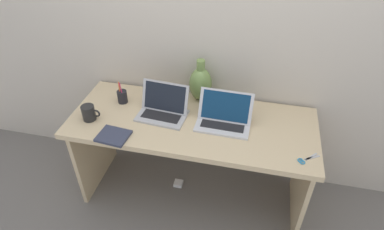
{
  "coord_description": "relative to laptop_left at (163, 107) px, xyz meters",
  "views": [
    {
      "loc": [
        0.39,
        -1.7,
        2.13
      ],
      "look_at": [
        0.0,
        0.0,
        0.8
      ],
      "focal_mm": 30.72,
      "sensor_mm": 36.0,
      "label": 1
    }
  ],
  "objects": [
    {
      "name": "power_brick",
      "position": [
        0.08,
        0.02,
        -0.79
      ],
      "size": [
        0.07,
        0.07,
        0.03
      ],
      "primitive_type": "cube",
      "color": "white",
      "rests_on": "ground"
    },
    {
      "name": "back_wall",
      "position": [
        0.21,
        0.34,
        0.39
      ],
      "size": [
        4.4,
        0.04,
        2.4
      ],
      "primitive_type": "cube",
      "color": "beige",
      "rests_on": "ground"
    },
    {
      "name": "laptop_left",
      "position": [
        0.0,
        0.0,
        0.0
      ],
      "size": [
        0.35,
        0.25,
        0.22
      ],
      "color": "#B2B2B7",
      "rests_on": "desk"
    },
    {
      "name": "pen_cup",
      "position": [
        -0.33,
        0.07,
        -0.01
      ],
      "size": [
        0.07,
        0.07,
        0.17
      ],
      "color": "black",
      "rests_on": "desk"
    },
    {
      "name": "laptop_right",
      "position": [
        0.42,
        -0.0,
        -0.0
      ],
      "size": [
        0.36,
        0.24,
        0.21
      ],
      "color": "silver",
      "rests_on": "desk"
    },
    {
      "name": "coffee_mug",
      "position": [
        -0.47,
        -0.17,
        -0.01
      ],
      "size": [
        0.13,
        0.09,
        0.11
      ],
      "color": "black",
      "rests_on": "desk"
    },
    {
      "name": "notebook_stack",
      "position": [
        -0.24,
        -0.3,
        -0.05
      ],
      "size": [
        0.21,
        0.18,
        0.02
      ],
      "primitive_type": "cube",
      "rotation": [
        0.0,
        0.0,
        -0.1
      ],
      "color": "#33384C",
      "rests_on": "desk"
    },
    {
      "name": "ground_plane",
      "position": [
        0.21,
        -0.03,
        -0.81
      ],
      "size": [
        6.0,
        6.0,
        0.0
      ],
      "primitive_type": "plane",
      "color": "slate"
    },
    {
      "name": "desk",
      "position": [
        0.21,
        -0.03,
        -0.21
      ],
      "size": [
        1.67,
        0.67,
        0.75
      ],
      "color": "#D1B78C",
      "rests_on": "ground"
    },
    {
      "name": "green_vase",
      "position": [
        0.21,
        0.24,
        0.07
      ],
      "size": [
        0.16,
        0.16,
        0.32
      ],
      "color": "#75934C",
      "rests_on": "desk"
    },
    {
      "name": "scissors",
      "position": [
        0.94,
        -0.25,
        -0.06
      ],
      "size": [
        0.13,
        0.12,
        0.01
      ],
      "color": "#B7B7BC",
      "rests_on": "desk"
    }
  ]
}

